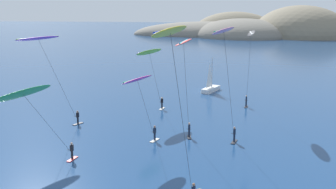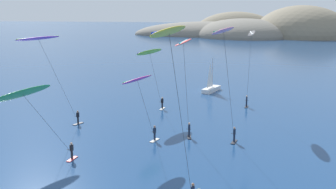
{
  "view_description": "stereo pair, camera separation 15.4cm",
  "coord_description": "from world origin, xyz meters",
  "px_view_note": "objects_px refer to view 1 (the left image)",
  "views": [
    {
      "loc": [
        -3.32,
        -20.27,
        14.6
      ],
      "look_at": [
        -10.0,
        24.54,
        4.69
      ],
      "focal_mm": 45.0,
      "sensor_mm": 36.0,
      "label": 1
    },
    {
      "loc": [
        -3.17,
        -20.25,
        14.6
      ],
      "look_at": [
        -10.0,
        24.54,
        4.69
      ],
      "focal_mm": 45.0,
      "sensor_mm": 36.0,
      "label": 2
    }
  ],
  "objects_px": {
    "kitesurfer_red": "(184,51)",
    "kitesurfer_purple": "(42,46)",
    "kitesurfer_pink": "(225,40)",
    "kitesurfer_magenta": "(139,85)",
    "sailboat_near": "(212,87)",
    "kitesurfer_black": "(251,41)",
    "kitesurfer_green": "(27,98)",
    "kitesurfer_yellow": "(173,52)",
    "kitesurfer_lime": "(150,57)"
  },
  "relations": [
    {
      "from": "sailboat_near",
      "to": "kitesurfer_black",
      "type": "relative_size",
      "value": 0.52
    },
    {
      "from": "sailboat_near",
      "to": "kitesurfer_magenta",
      "type": "bearing_deg",
      "value": -101.11
    },
    {
      "from": "kitesurfer_lime",
      "to": "sailboat_near",
      "type": "bearing_deg",
      "value": 64.85
    },
    {
      "from": "kitesurfer_magenta",
      "to": "kitesurfer_pink",
      "type": "bearing_deg",
      "value": -10.21
    },
    {
      "from": "kitesurfer_pink",
      "to": "kitesurfer_black",
      "type": "bearing_deg",
      "value": 79.49
    },
    {
      "from": "kitesurfer_pink",
      "to": "kitesurfer_magenta",
      "type": "height_order",
      "value": "kitesurfer_pink"
    },
    {
      "from": "sailboat_near",
      "to": "kitesurfer_lime",
      "type": "distance_m",
      "value": 18.82
    },
    {
      "from": "sailboat_near",
      "to": "kitesurfer_lime",
      "type": "bearing_deg",
      "value": -115.15
    },
    {
      "from": "kitesurfer_red",
      "to": "kitesurfer_green",
      "type": "relative_size",
      "value": 1.2
    },
    {
      "from": "sailboat_near",
      "to": "kitesurfer_lime",
      "type": "relative_size",
      "value": 0.67
    },
    {
      "from": "kitesurfer_black",
      "to": "kitesurfer_red",
      "type": "bearing_deg",
      "value": -115.75
    },
    {
      "from": "kitesurfer_lime",
      "to": "kitesurfer_green",
      "type": "height_order",
      "value": "kitesurfer_lime"
    },
    {
      "from": "kitesurfer_pink",
      "to": "kitesurfer_black",
      "type": "relative_size",
      "value": 1.12
    },
    {
      "from": "kitesurfer_red",
      "to": "kitesurfer_yellow",
      "type": "height_order",
      "value": "kitesurfer_yellow"
    },
    {
      "from": "kitesurfer_pink",
      "to": "kitesurfer_lime",
      "type": "relative_size",
      "value": 1.43
    },
    {
      "from": "kitesurfer_yellow",
      "to": "kitesurfer_purple",
      "type": "relative_size",
      "value": 1.21
    },
    {
      "from": "kitesurfer_pink",
      "to": "kitesurfer_magenta",
      "type": "relative_size",
      "value": 1.65
    },
    {
      "from": "kitesurfer_lime",
      "to": "kitesurfer_magenta",
      "type": "distance_m",
      "value": 14.2
    },
    {
      "from": "kitesurfer_pink",
      "to": "kitesurfer_purple",
      "type": "height_order",
      "value": "kitesurfer_pink"
    },
    {
      "from": "kitesurfer_pink",
      "to": "kitesurfer_black",
      "type": "xyz_separation_m",
      "value": [
        3.06,
        16.47,
        -1.45
      ]
    },
    {
      "from": "sailboat_near",
      "to": "kitesurfer_black",
      "type": "xyz_separation_m",
      "value": [
        5.48,
        -14.9,
        9.2
      ]
    },
    {
      "from": "kitesurfer_lime",
      "to": "kitesurfer_red",
      "type": "distance_m",
      "value": 14.96
    },
    {
      "from": "kitesurfer_yellow",
      "to": "kitesurfer_green",
      "type": "xyz_separation_m",
      "value": [
        -12.87,
        7.0,
        -4.72
      ]
    },
    {
      "from": "sailboat_near",
      "to": "kitesurfer_magenta",
      "type": "distance_m",
      "value": 31.03
    },
    {
      "from": "kitesurfer_magenta",
      "to": "kitesurfer_red",
      "type": "bearing_deg",
      "value": 7.05
    },
    {
      "from": "kitesurfer_magenta",
      "to": "kitesurfer_yellow",
      "type": "height_order",
      "value": "kitesurfer_yellow"
    },
    {
      "from": "kitesurfer_green",
      "to": "kitesurfer_purple",
      "type": "bearing_deg",
      "value": 108.68
    },
    {
      "from": "kitesurfer_lime",
      "to": "kitesurfer_black",
      "type": "height_order",
      "value": "kitesurfer_black"
    },
    {
      "from": "kitesurfer_red",
      "to": "kitesurfer_lime",
      "type": "bearing_deg",
      "value": 113.69
    },
    {
      "from": "kitesurfer_red",
      "to": "kitesurfer_purple",
      "type": "relative_size",
      "value": 1.01
    },
    {
      "from": "kitesurfer_red",
      "to": "kitesurfer_green",
      "type": "height_order",
      "value": "kitesurfer_red"
    },
    {
      "from": "kitesurfer_purple",
      "to": "kitesurfer_green",
      "type": "height_order",
      "value": "kitesurfer_purple"
    },
    {
      "from": "kitesurfer_pink",
      "to": "kitesurfer_magenta",
      "type": "bearing_deg",
      "value": 169.79
    },
    {
      "from": "kitesurfer_lime",
      "to": "kitesurfer_black",
      "type": "xyz_separation_m",
      "value": [
        12.9,
        0.9,
        2.16
      ]
    },
    {
      "from": "sailboat_near",
      "to": "kitesurfer_red",
      "type": "height_order",
      "value": "kitesurfer_red"
    },
    {
      "from": "kitesurfer_red",
      "to": "kitesurfer_magenta",
      "type": "height_order",
      "value": "kitesurfer_red"
    },
    {
      "from": "kitesurfer_green",
      "to": "sailboat_near",
      "type": "bearing_deg",
      "value": 71.3
    },
    {
      "from": "kitesurfer_lime",
      "to": "kitesurfer_yellow",
      "type": "relative_size",
      "value": 0.65
    },
    {
      "from": "sailboat_near",
      "to": "kitesurfer_pink",
      "type": "distance_m",
      "value": 33.22
    },
    {
      "from": "kitesurfer_magenta",
      "to": "kitesurfer_purple",
      "type": "bearing_deg",
      "value": 164.12
    },
    {
      "from": "kitesurfer_purple",
      "to": "kitesurfer_black",
      "type": "relative_size",
      "value": 0.99
    },
    {
      "from": "kitesurfer_purple",
      "to": "kitesurfer_black",
      "type": "xyz_separation_m",
      "value": [
        22.77,
        11.73,
        -0.12
      ]
    },
    {
      "from": "kitesurfer_magenta",
      "to": "kitesurfer_purple",
      "type": "height_order",
      "value": "kitesurfer_purple"
    },
    {
      "from": "kitesurfer_magenta",
      "to": "kitesurfer_green",
      "type": "distance_m",
      "value": 11.59
    },
    {
      "from": "kitesurfer_lime",
      "to": "kitesurfer_pink",
      "type": "bearing_deg",
      "value": -57.7
    },
    {
      "from": "kitesurfer_pink",
      "to": "kitesurfer_magenta",
      "type": "distance_m",
      "value": 9.62
    },
    {
      "from": "kitesurfer_magenta",
      "to": "kitesurfer_yellow",
      "type": "bearing_deg",
      "value": -70.77
    },
    {
      "from": "kitesurfer_lime",
      "to": "kitesurfer_magenta",
      "type": "relative_size",
      "value": 1.15
    },
    {
      "from": "kitesurfer_pink",
      "to": "kitesurfer_green",
      "type": "relative_size",
      "value": 1.33
    },
    {
      "from": "kitesurfer_pink",
      "to": "kitesurfer_lime",
      "type": "xyz_separation_m",
      "value": [
        -9.84,
        15.57,
        -3.61
      ]
    }
  ]
}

